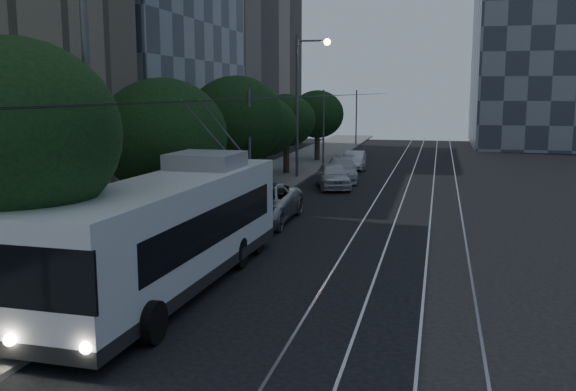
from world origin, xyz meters
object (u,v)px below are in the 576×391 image
(car_white_a, at_px, (333,176))
(car_white_b, at_px, (341,170))
(pickup_silver, at_px, (260,204))
(streetlamp_near, at_px, (102,64))
(car_white_c, at_px, (354,160))
(trolleybus, at_px, (172,231))
(car_white_d, at_px, (355,160))
(streetlamp_far, at_px, (303,93))

(car_white_a, xyz_separation_m, car_white_b, (0.00, 3.23, -0.01))
(pickup_silver, relative_size, streetlamp_near, 0.57)
(car_white_c, bearing_deg, trolleybus, -95.08)
(car_white_a, bearing_deg, streetlamp_near, -110.99)
(car_white_d, distance_m, streetlamp_near, 34.62)
(trolleybus, xyz_separation_m, streetlamp_near, (-0.67, -2.51, 4.79))
(trolleybus, distance_m, pickup_silver, 10.09)
(trolleybus, bearing_deg, car_white_b, 88.63)
(streetlamp_near, bearing_deg, car_white_a, 84.97)
(trolleybus, xyz_separation_m, car_white_d, (1.40, 31.55, -1.09))
(pickup_silver, relative_size, car_white_a, 1.37)
(trolleybus, bearing_deg, streetlamp_far, 94.92)
(trolleybus, xyz_separation_m, car_white_c, (1.40, 31.05, -1.08))
(car_white_c, bearing_deg, car_white_b, -92.50)
(car_white_b, distance_m, streetlamp_near, 27.48)
(streetlamp_far, bearing_deg, pickup_silver, -85.48)
(car_white_b, bearing_deg, car_white_a, -98.32)
(car_white_b, relative_size, streetlamp_far, 0.55)
(pickup_silver, bearing_deg, car_white_c, 85.34)
(car_white_b, xyz_separation_m, car_white_c, (0.00, 6.77, -0.08))
(pickup_silver, xyz_separation_m, car_white_a, (1.53, 11.00, -0.09))
(car_white_d, bearing_deg, streetlamp_near, -99.07)
(car_white_a, xyz_separation_m, streetlamp_far, (-2.69, 3.74, 4.99))
(car_white_b, relative_size, streetlamp_near, 0.48)
(pickup_silver, relative_size, car_white_d, 1.56)
(trolleybus, height_order, car_white_d, trolleybus)
(pickup_silver, height_order, streetlamp_far, streetlamp_far)
(pickup_silver, relative_size, car_white_b, 1.18)
(car_white_b, bearing_deg, car_white_c, 81.68)
(trolleybus, distance_m, car_white_c, 31.10)
(trolleybus, height_order, streetlamp_far, streetlamp_far)
(pickup_silver, height_order, streetlamp_near, streetlamp_near)
(car_white_c, bearing_deg, car_white_a, -92.50)
(streetlamp_near, height_order, streetlamp_far, streetlamp_near)
(car_white_b, height_order, streetlamp_far, streetlamp_far)
(car_white_a, xyz_separation_m, car_white_d, (0.00, 10.50, -0.09))
(trolleybus, distance_m, streetlamp_far, 25.14)
(pickup_silver, bearing_deg, streetlamp_near, -92.99)
(car_white_a, distance_m, streetlamp_near, 24.34)
(car_white_d, bearing_deg, car_white_c, -95.58)
(car_white_b, distance_m, streetlamp_far, 5.71)
(trolleybus, distance_m, car_white_a, 21.12)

